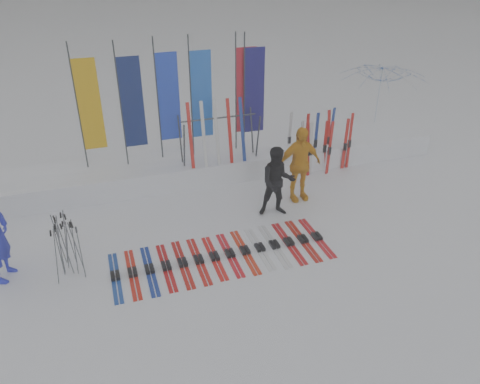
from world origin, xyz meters
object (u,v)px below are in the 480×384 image
object	(u,v)px
person_black	(278,182)
ski_row	(222,255)
person_yellow	(299,164)
ski_rack	(219,132)
tent_canopy	(379,103)

from	to	relation	value
person_black	ski_row	size ratio (longest dim) A/B	0.38
person_black	ski_row	distance (m)	2.31
person_black	person_yellow	distance (m)	0.95
person_black	ski_rack	world-z (taller)	ski_rack
tent_canopy	ski_row	bearing A→B (deg)	-145.07
tent_canopy	person_black	bearing A→B (deg)	-145.45
person_yellow	ski_row	size ratio (longest dim) A/B	0.42
person_black	ski_row	world-z (taller)	person_black
tent_canopy	ski_row	xyz separation A→B (m)	(-6.60, -4.61, -1.21)
person_black	ski_rack	xyz separation A→B (m)	(-0.79, 2.17, 0.52)
person_yellow	ski_rack	bearing A→B (deg)	132.17
person_black	tent_canopy	world-z (taller)	tent_canopy
tent_canopy	person_yellow	bearing A→B (deg)	-145.22
person_black	person_yellow	world-z (taller)	person_yellow
tent_canopy	ski_row	world-z (taller)	tent_canopy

